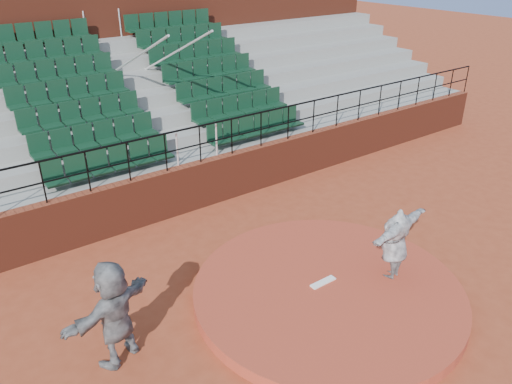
% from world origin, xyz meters
% --- Properties ---
extents(ground, '(90.00, 90.00, 0.00)m').
position_xyz_m(ground, '(0.00, 0.00, 0.00)').
color(ground, brown).
rests_on(ground, ground).
extents(pitchers_mound, '(5.50, 5.50, 0.25)m').
position_xyz_m(pitchers_mound, '(0.00, 0.00, 0.12)').
color(pitchers_mound, '#A53A25').
rests_on(pitchers_mound, ground).
extents(pitching_rubber, '(0.60, 0.15, 0.03)m').
position_xyz_m(pitching_rubber, '(0.00, 0.15, 0.27)').
color(pitching_rubber, white).
rests_on(pitching_rubber, pitchers_mound).
extents(boundary_wall, '(24.00, 0.30, 1.30)m').
position_xyz_m(boundary_wall, '(0.00, 5.00, 0.65)').
color(boundary_wall, maroon).
rests_on(boundary_wall, ground).
extents(wall_railing, '(24.04, 0.05, 1.03)m').
position_xyz_m(wall_railing, '(0.00, 5.00, 2.03)').
color(wall_railing, black).
rests_on(wall_railing, boundary_wall).
extents(seating_deck, '(24.00, 5.97, 4.63)m').
position_xyz_m(seating_deck, '(0.00, 8.65, 1.44)').
color(seating_deck, gray).
rests_on(seating_deck, ground).
extents(press_box_facade, '(24.00, 3.00, 7.10)m').
position_xyz_m(press_box_facade, '(0.00, 12.60, 3.55)').
color(press_box_facade, maroon).
rests_on(press_box_facade, ground).
extents(pitcher, '(2.02, 0.88, 1.59)m').
position_xyz_m(pitcher, '(1.32, -0.49, 1.05)').
color(pitcher, black).
rests_on(pitcher, pitchers_mound).
extents(fielder, '(1.91, 1.20, 1.97)m').
position_xyz_m(fielder, '(-4.10, 0.90, 0.99)').
color(fielder, black).
rests_on(fielder, ground).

